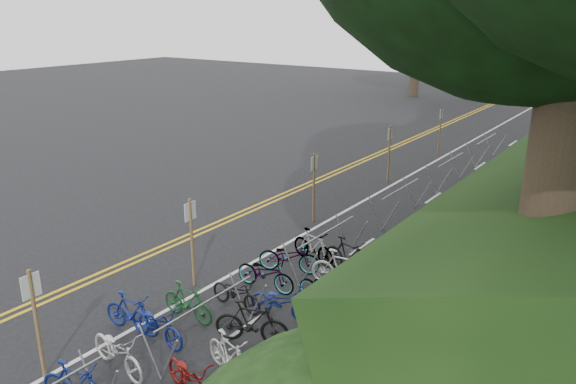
% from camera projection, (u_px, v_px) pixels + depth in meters
% --- Properties ---
extents(ground, '(120.00, 120.00, 0.00)m').
position_uv_depth(ground, '(6.00, 367.00, 11.83)').
color(ground, black).
rests_on(ground, ground).
extents(road_markings, '(7.47, 80.00, 0.01)m').
position_uv_depth(road_markings, '(300.00, 229.00, 19.31)').
color(road_markings, gold).
rests_on(road_markings, ground).
extents(red_curb, '(0.25, 28.00, 0.10)m').
position_uv_depth(red_curb, '(464.00, 244.00, 17.98)').
color(red_curb, maroon).
rests_on(red_curb, ground).
extents(bike_racks_rest, '(1.14, 23.00, 1.17)m').
position_uv_depth(bike_racks_rest, '(401.00, 196.00, 19.99)').
color(bike_racks_rest, '#949699').
rests_on(bike_racks_rest, ground).
extents(signpost_near, '(0.08, 0.40, 2.41)m').
position_uv_depth(signpost_near, '(36.00, 317.00, 11.11)').
color(signpost_near, brown).
rests_on(signpost_near, ground).
extents(signposts_rest, '(0.08, 18.40, 2.50)m').
position_uv_depth(signposts_rest, '(356.00, 165.00, 21.91)').
color(signposts_rest, brown).
rests_on(signposts_rest, ground).
extents(bike_front, '(0.64, 1.66, 0.98)m').
position_uv_depth(bike_front, '(132.00, 313.00, 13.01)').
color(bike_front, navy).
rests_on(bike_front, ground).
extents(bike_valet, '(3.30, 13.00, 1.07)m').
position_uv_depth(bike_valet, '(196.00, 338.00, 12.02)').
color(bike_valet, slate).
rests_on(bike_valet, ground).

